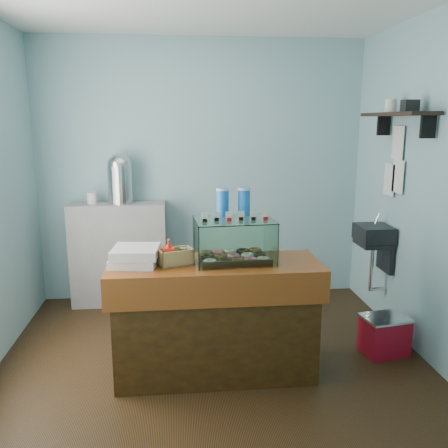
{
  "coord_description": "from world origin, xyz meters",
  "views": [
    {
      "loc": [
        -0.28,
        -3.65,
        1.94
      ],
      "look_at": [
        0.08,
        -0.15,
        1.18
      ],
      "focal_mm": 38.0,
      "sensor_mm": 36.0,
      "label": 1
    }
  ],
  "objects": [
    {
      "name": "ground",
      "position": [
        0.0,
        0.0,
        0.0
      ],
      "size": [
        3.5,
        3.5,
        0.0
      ],
      "primitive_type": "plane",
      "color": "black",
      "rests_on": "ground"
    },
    {
      "name": "coffee_urn",
      "position": [
        -0.85,
        1.32,
        1.37
      ],
      "size": [
        0.28,
        0.28,
        0.52
      ],
      "color": "silver",
      "rests_on": "back_shelf"
    },
    {
      "name": "display_case",
      "position": [
        0.15,
        -0.17,
        1.07
      ],
      "size": [
        0.61,
        0.47,
        0.54
      ],
      "rotation": [
        0.0,
        0.0,
        0.06
      ],
      "color": "#371D10",
      "rests_on": "counter"
    },
    {
      "name": "back_shelf",
      "position": [
        -0.9,
        1.32,
        0.55
      ],
      "size": [
        1.0,
        0.32,
        1.1
      ],
      "primitive_type": "cube",
      "color": "#939396",
      "rests_on": "ground"
    },
    {
      "name": "room_shell",
      "position": [
        0.03,
        0.01,
        1.71
      ],
      "size": [
        3.54,
        3.04,
        2.82
      ],
      "color": "#7BAAB4",
      "rests_on": "ground"
    },
    {
      "name": "red_cooler",
      "position": [
        1.46,
        -0.08,
        0.17
      ],
      "size": [
        0.41,
        0.34,
        0.33
      ],
      "rotation": [
        0.0,
        0.0,
        0.16
      ],
      "color": "#B10E23",
      "rests_on": "ground"
    },
    {
      "name": "condiment_crate",
      "position": [
        -0.31,
        -0.27,
        0.97
      ],
      "size": [
        0.28,
        0.22,
        0.2
      ],
      "rotation": [
        0.0,
        0.0,
        0.32
      ],
      "color": "tan",
      "rests_on": "counter"
    },
    {
      "name": "pastry_boxes",
      "position": [
        -0.59,
        -0.23,
        0.97
      ],
      "size": [
        0.38,
        0.38,
        0.13
      ],
      "rotation": [
        0.0,
        0.0,
        -0.14
      ],
      "color": "silver",
      "rests_on": "counter"
    },
    {
      "name": "counter",
      "position": [
        0.0,
        -0.25,
        0.46
      ],
      "size": [
        1.6,
        0.6,
        0.9
      ],
      "color": "#482C0D",
      "rests_on": "ground"
    }
  ]
}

